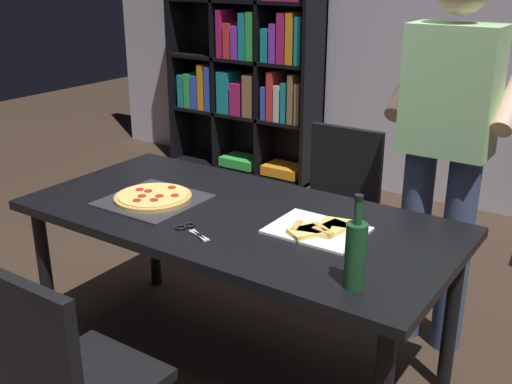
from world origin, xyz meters
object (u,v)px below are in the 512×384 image
Objects in this scene: bookshelf at (249,66)px; dining_table at (236,229)px; wine_bottle at (356,253)px; chair_far_side at (335,200)px; chair_near_camera at (63,377)px; person_serving_pizza at (447,141)px; kitchen_scissors at (190,229)px; pepperoni_pizza_on_tray at (153,198)px.

dining_table is at bearing -56.42° from bookshelf.
wine_bottle is (0.68, -0.29, 0.19)m from dining_table.
bookshelf reaches higher than chair_far_side.
chair_near_camera is at bearing -90.00° from chair_far_side.
person_serving_pizza reaches higher than chair_near_camera.
chair_far_side is 0.83m from person_serving_pizza.
dining_table is at bearing 79.56° from kitchen_scissors.
dining_table is 1.00m from person_serving_pizza.
chair_near_camera is 4.54× the size of kitchen_scissors.
bookshelf is 1.11× the size of person_serving_pizza.
kitchen_scissors is at bearing 176.45° from wine_bottle.
chair_near_camera is at bearing -86.24° from kitchen_scissors.
bookshelf reaches higher than pepperoni_pizza_on_tray.
chair_far_side is at bearing 160.83° from person_serving_pizza.
pepperoni_pizza_on_tray is 0.37m from kitchen_scissors.
chair_near_camera is 2.85× the size of wine_bottle.
chair_far_side is (0.00, 1.86, 0.00)m from chair_near_camera.
chair_far_side is (0.00, 0.93, -0.17)m from dining_table.
person_serving_pizza is at bearing -19.17° from chair_far_side.
bookshelf is at bearing 130.22° from wine_bottle.
person_serving_pizza is 4.41× the size of pepperoni_pizza_on_tray.
wine_bottle reaches higher than chair_near_camera.
wine_bottle is (1.06, -0.20, 0.10)m from pepperoni_pizza_on_tray.
kitchen_scissors is at bearing -59.67° from bookshelf.
kitchen_scissors reaches higher than dining_table.
person_serving_pizza reaches higher than wine_bottle.
person_serving_pizza reaches higher than chair_far_side.
bookshelf is at bearing 123.58° from dining_table.
pepperoni_pizza_on_tray is (-0.38, -1.02, 0.25)m from chair_far_side.
kitchen_scissors is (-0.04, -0.24, 0.08)m from dining_table.
kitchen_scissors is (-0.04, -1.17, 0.24)m from chair_far_side.
kitchen_scissors is (-0.68, -0.95, -0.24)m from person_serving_pizza.
chair_near_camera is at bearing -65.53° from pepperoni_pizza_on_tray.
bookshelf is at bearing 115.53° from chair_near_camera.
chair_far_side reaches higher than kitchen_scissors.
wine_bottle is at bearing -10.65° from pepperoni_pizza_on_tray.
chair_near_camera is at bearing -90.00° from dining_table.
chair_near_camera is 0.96m from pepperoni_pizza_on_tray.
pepperoni_pizza_on_tray is at bearing 155.37° from kitchen_scissors.
dining_table is 0.94m from chair_near_camera.
wine_bottle is at bearing -60.90° from chair_far_side.
bookshelf reaches higher than wine_bottle.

